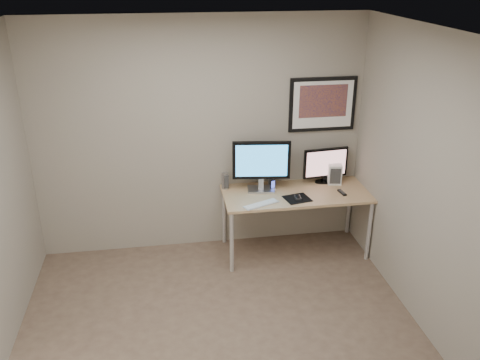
# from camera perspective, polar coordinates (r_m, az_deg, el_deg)

# --- Properties ---
(floor) EXTENTS (3.60, 3.60, 0.00)m
(floor) POSITION_cam_1_polar(r_m,az_deg,el_deg) (4.70, -2.03, -17.30)
(floor) COLOR brown
(floor) RESTS_ON ground
(room) EXTENTS (3.60, 3.60, 3.60)m
(room) POSITION_cam_1_polar(r_m,az_deg,el_deg) (4.26, -3.10, 3.85)
(room) COLOR white
(room) RESTS_ON ground
(desk) EXTENTS (1.60, 0.70, 0.73)m
(desk) POSITION_cam_1_polar(r_m,az_deg,el_deg) (5.63, 6.27, -2.02)
(desk) COLOR olive
(desk) RESTS_ON floor
(framed_art) EXTENTS (0.75, 0.04, 0.60)m
(framed_art) POSITION_cam_1_polar(r_m,az_deg,el_deg) (5.70, 9.26, 8.40)
(framed_art) COLOR black
(framed_art) RESTS_ON room
(monitor_large) EXTENTS (0.63, 0.24, 0.57)m
(monitor_large) POSITION_cam_1_polar(r_m,az_deg,el_deg) (5.50, 2.42, 1.82)
(monitor_large) COLOR #A8A7AC
(monitor_large) RESTS_ON desk
(monitor_tv) EXTENTS (0.52, 0.14, 0.41)m
(monitor_tv) POSITION_cam_1_polar(r_m,az_deg,el_deg) (5.82, 9.58, 1.73)
(monitor_tv) COLOR black
(monitor_tv) RESTS_ON desk
(speaker_left) EXTENTS (0.09, 0.09, 0.18)m
(speaker_left) POSITION_cam_1_polar(r_m,az_deg,el_deg) (5.64, -1.69, -0.08)
(speaker_left) COLOR #A8A7AC
(speaker_left) RESTS_ON desk
(speaker_right) EXTENTS (0.07, 0.07, 0.16)m
(speaker_right) POSITION_cam_1_polar(r_m,az_deg,el_deg) (5.75, 3.50, 0.23)
(speaker_right) COLOR #A8A7AC
(speaker_right) RESTS_ON desk
(phone_dock) EXTENTS (0.07, 0.07, 0.12)m
(phone_dock) POSITION_cam_1_polar(r_m,az_deg,el_deg) (5.63, 3.70, -0.54)
(phone_dock) COLOR black
(phone_dock) RESTS_ON desk
(keyboard) EXTENTS (0.40, 0.25, 0.01)m
(keyboard) POSITION_cam_1_polar(r_m,az_deg,el_deg) (5.30, 2.38, -2.73)
(keyboard) COLOR silver
(keyboard) RESTS_ON desk
(mousepad) EXTENTS (0.31, 0.28, 0.00)m
(mousepad) POSITION_cam_1_polar(r_m,az_deg,el_deg) (5.46, 6.44, -2.09)
(mousepad) COLOR black
(mousepad) RESTS_ON desk
(mouse) EXTENTS (0.06, 0.10, 0.03)m
(mouse) POSITION_cam_1_polar(r_m,az_deg,el_deg) (5.46, 6.51, -1.87)
(mouse) COLOR black
(mouse) RESTS_ON mousepad
(remote) EXTENTS (0.06, 0.16, 0.02)m
(remote) POSITION_cam_1_polar(r_m,az_deg,el_deg) (5.66, 11.38, -1.37)
(remote) COLOR black
(remote) RESTS_ON desk
(fan_unit) EXTENTS (0.17, 0.13, 0.23)m
(fan_unit) POSITION_cam_1_polar(r_m,az_deg,el_deg) (5.85, 10.58, 0.64)
(fan_unit) COLOR silver
(fan_unit) RESTS_ON desk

